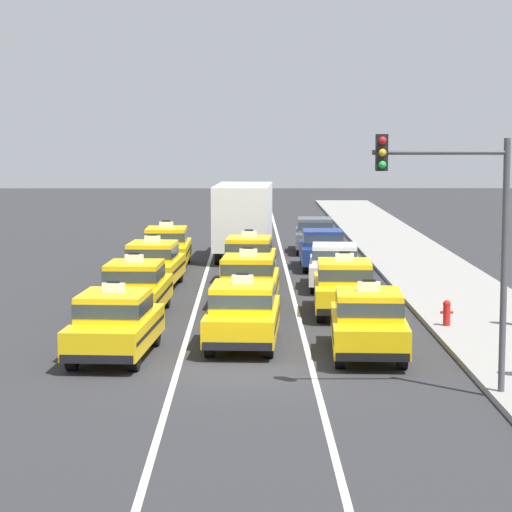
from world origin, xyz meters
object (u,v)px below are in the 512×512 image
taxi_right_nearest (368,321)px  sedan_right_fifth (315,234)px  taxi_center_nearest (243,313)px  fire_hydrant (447,312)px  taxi_left_second (135,287)px  taxi_left_fourth (167,246)px  sedan_right_fourth (322,248)px  taxi_center_third (249,258)px  sedan_right_third (334,265)px  box_truck_center_fourth (244,218)px  taxi_right_second (344,286)px  taxi_center_second (249,280)px  taxi_left_nearest (115,323)px  traffic_light_pole (459,219)px  taxi_left_third (153,264)px

taxi_right_nearest → sedan_right_fifth: size_ratio=1.06×
taxi_center_nearest → fire_hydrant: size_ratio=6.37×
taxi_left_second → taxi_left_fourth: 11.83m
sedan_right_fourth → taxi_center_third: bearing=-127.9°
sedan_right_third → box_truck_center_fourth: bearing=109.5°
taxi_left_second → taxi_right_second: 6.40m
taxi_center_second → sedan_right_fourth: bearing=73.3°
taxi_center_nearest → sedan_right_fifth: taxi_center_nearest is taller
sedan_right_fifth → taxi_right_second: bearing=-90.4°
taxi_left_fourth → taxi_right_nearest: size_ratio=0.98×
taxi_left_nearest → taxi_left_second: bearing=91.2°
sedan_right_third → fire_hydrant: 8.86m
sedan_right_third → traffic_light_pole: 16.73m
taxi_left_nearest → taxi_right_second: size_ratio=1.01×
sedan_right_third → traffic_light_pole: bearing=-85.3°
taxi_left_second → taxi_right_nearest: same height
taxi_left_third → fire_hydrant: taxi_left_third is taller
taxi_right_nearest → sedan_right_third: taxi_right_nearest is taller
taxi_left_second → taxi_center_third: 8.46m
taxi_center_nearest → taxi_right_second: size_ratio=1.00×
sedan_right_fifth → traffic_light_pole: bearing=-87.2°
taxi_center_third → sedan_right_third: bearing=-30.4°
taxi_left_second → taxi_right_nearest: (6.46, -6.04, 0.00)m
box_truck_center_fourth → taxi_left_second: bearing=-102.1°
taxi_left_fourth → taxi_left_second: bearing=-90.5°
box_truck_center_fourth → taxi_center_nearest: bearing=-89.9°
taxi_left_nearest → sedan_right_fourth: taxi_left_nearest is taller
taxi_left_second → taxi_left_nearest: bearing=-88.8°
taxi_center_nearest → taxi_left_second: bearing=125.0°
traffic_light_pole → taxi_center_nearest: bearing=128.3°
taxi_right_nearest → taxi_left_nearest: bearing=-178.2°
taxi_center_nearest → taxi_left_nearest: bearing=-154.6°
traffic_light_pole → taxi_left_fourth: bearing=109.2°
taxi_left_second → sedan_right_fifth: bearing=69.7°
taxi_left_nearest → sedan_right_fourth: bearing=70.4°
taxi_center_nearest → taxi_center_second: same height
taxi_left_nearest → taxi_left_third: 12.17m
taxi_left_third → sedan_right_fifth: size_ratio=1.07×
taxi_left_nearest → sedan_right_fourth: (6.32, 17.77, -0.03)m
taxi_left_third → taxi_left_fourth: size_ratio=1.02×
taxi_left_fourth → taxi_center_nearest: 16.87m
taxi_center_third → fire_hydrant: 11.69m
taxi_left_nearest → box_truck_center_fourth: 21.63m
sedan_right_fourth → taxi_right_nearest: bearing=-90.0°
sedan_right_third → traffic_light_pole: (1.34, -16.41, 2.97)m
fire_hydrant → sedan_right_third: bearing=106.6°
taxi_left_second → box_truck_center_fourth: (3.26, 15.15, 0.90)m
box_truck_center_fourth → taxi_left_third: bearing=-109.3°
taxi_left_nearest → taxi_center_nearest: same height
sedan_right_fourth → taxi_left_fourth: bearing=177.4°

